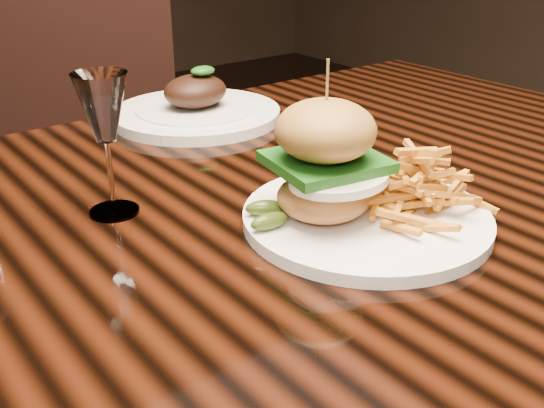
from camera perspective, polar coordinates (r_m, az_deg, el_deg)
dining_table at (r=0.83m, az=-3.67°, el=-4.85°), size 1.60×0.90×0.75m
burger_plate at (r=0.74m, az=8.38°, el=1.88°), size 0.29×0.29×0.20m
side_saucer at (r=0.81m, az=9.28°, el=0.58°), size 0.16×0.16×0.02m
ramekin at (r=0.85m, az=6.01°, el=2.90°), size 0.08×0.08×0.04m
wine_glass at (r=0.76m, az=-14.88°, el=7.89°), size 0.06×0.06×0.17m
far_dish at (r=1.13m, az=-6.81°, el=8.43°), size 0.29×0.29×0.09m
chair_far at (r=1.68m, az=-15.82°, el=4.98°), size 0.61×0.61×0.95m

